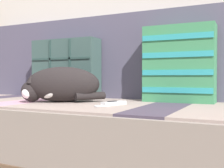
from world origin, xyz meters
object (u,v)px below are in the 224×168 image
object	(u,v)px
throw_pillow_quilted	(66,69)
throw_pillow_striped	(179,64)
sleeping_cat	(60,85)
couch	(81,141)
game_remote_far	(113,104)

from	to	relation	value
throw_pillow_quilted	throw_pillow_striped	bearing A→B (deg)	-0.04
sleeping_cat	throw_pillow_striped	bearing A→B (deg)	25.66
couch	sleeping_cat	xyz separation A→B (m)	(-0.09, -0.07, 0.31)
throw_pillow_striped	game_remote_far	world-z (taller)	throw_pillow_striped
throw_pillow_quilted	sleeping_cat	world-z (taller)	throw_pillow_quilted
throw_pillow_quilted	game_remote_far	world-z (taller)	throw_pillow_quilted
sleeping_cat	game_remote_far	distance (m)	0.34
throw_pillow_striped	game_remote_far	size ratio (longest dim) A/B	2.14
sleeping_cat	game_remote_far	xyz separation A→B (m)	(0.33, -0.04, -0.08)
throw_pillow_striped	sleeping_cat	world-z (taller)	throw_pillow_striped
throw_pillow_striped	sleeping_cat	size ratio (longest dim) A/B	0.96
throw_pillow_quilted	game_remote_far	size ratio (longest dim) A/B	2.39
game_remote_far	throw_pillow_quilted	bearing A→B (deg)	147.13
throw_pillow_striped	sleeping_cat	xyz separation A→B (m)	(-0.58, -0.28, -0.11)
throw_pillow_quilted	sleeping_cat	distance (m)	0.33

